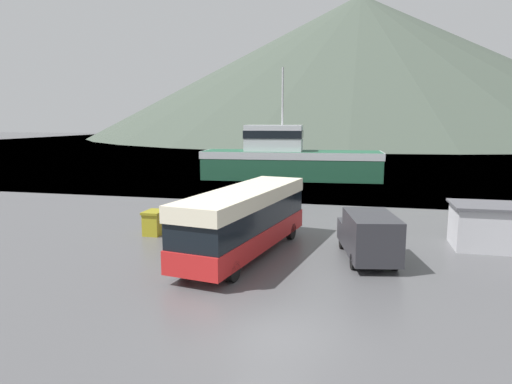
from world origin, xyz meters
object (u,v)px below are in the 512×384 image
(delivery_van, at_px, (368,235))
(dock_kiosk, at_px, (484,226))
(tour_bus, at_px, (245,218))
(fishing_boat, at_px, (288,158))
(storage_bin, at_px, (154,222))

(delivery_van, xyz_separation_m, dock_kiosk, (5.88, 3.52, -0.06))
(tour_bus, xyz_separation_m, dock_kiosk, (11.81, 3.95, -0.67))
(delivery_van, bearing_deg, tour_bus, 172.89)
(dock_kiosk, bearing_deg, delivery_van, -149.10)
(fishing_boat, distance_m, storage_bin, 27.10)
(storage_bin, xyz_separation_m, dock_kiosk, (17.98, 1.25, 0.46))
(fishing_boat, height_order, storage_bin, fishing_boat)
(delivery_van, height_order, dock_kiosk, dock_kiosk)
(dock_kiosk, bearing_deg, fishing_boat, 119.39)
(delivery_van, relative_size, dock_kiosk, 1.72)
(fishing_boat, bearing_deg, storage_bin, -11.97)
(fishing_boat, height_order, dock_kiosk, fishing_boat)
(tour_bus, height_order, storage_bin, tour_bus)
(delivery_van, xyz_separation_m, storage_bin, (-12.10, 2.26, -0.52))
(tour_bus, relative_size, delivery_van, 1.90)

